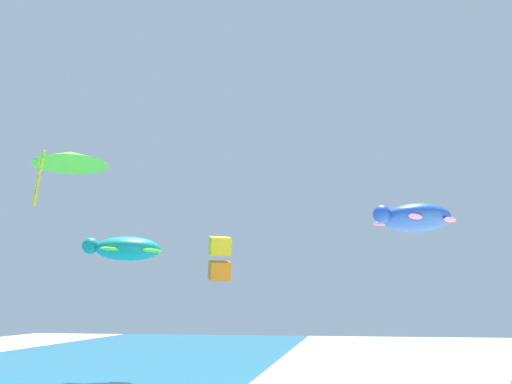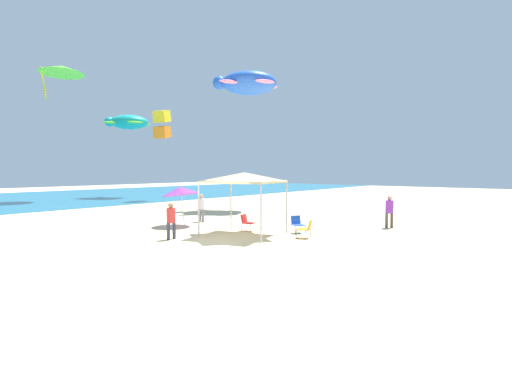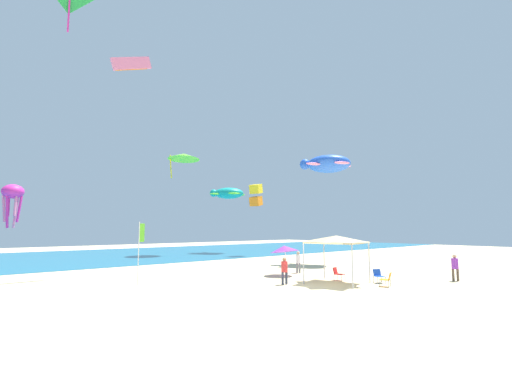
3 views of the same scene
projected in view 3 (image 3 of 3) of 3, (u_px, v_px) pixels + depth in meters
ground at (316, 288)px, 19.80m from camera, size 120.00×120.00×0.10m
ocean_strip at (120, 255)px, 43.70m from camera, size 120.00×27.64×0.02m
canopy_tent at (336, 240)px, 21.57m from camera, size 3.65×3.75×2.91m
beach_umbrella at (284, 249)px, 24.95m from camera, size 2.09×2.13×2.27m
folding_chair_near_cooler at (378, 275)px, 21.47m from camera, size 0.77×0.80×0.82m
folding_chair_left_of_tent at (387, 278)px, 20.00m from camera, size 0.69×0.76×0.82m
folding_chair_facing_ocean at (338, 273)px, 22.47m from camera, size 0.62×0.70×0.82m
banner_flag at (140, 247)px, 20.67m from camera, size 0.36×0.06×3.74m
person_far_stroller at (455, 265)px, 22.19m from camera, size 0.40×0.40×1.69m
person_near_umbrella at (298, 260)px, 26.27m from camera, size 0.38×0.43×1.61m
person_kite_handler at (284, 269)px, 20.84m from camera, size 0.43×0.38×1.61m
kite_turtle_teal at (228, 193)px, 48.73m from camera, size 5.32×5.37×1.64m
kite_parafoil_pink at (132, 64)px, 27.02m from camera, size 3.27×0.30×1.95m
kite_octopus_magenta at (13, 194)px, 33.66m from camera, size 1.91×1.91×4.25m
kite_delta_lime at (184, 156)px, 45.46m from camera, size 5.83×5.84×3.33m
kite_box_yellow at (256, 195)px, 43.64m from camera, size 1.84×1.74×2.89m
kite_turtle_blue at (327, 164)px, 34.14m from camera, size 5.34×5.38×1.97m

